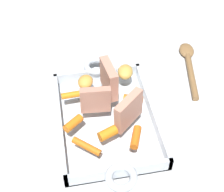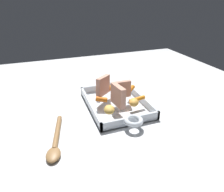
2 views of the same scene
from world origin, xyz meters
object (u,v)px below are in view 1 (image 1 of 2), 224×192
baby_carrot_southwest (136,137)px  baby_carrot_center_right (75,94)px  baby_carrot_short (87,146)px  roast_slice_thick (129,111)px  roasting_dish (107,119)px  roast_slice_thin (95,100)px  baby_carrot_long (73,123)px  baby_carrot_southeast (133,99)px  potato_corner (85,82)px  serving_spoon (189,63)px  roast_slice_outer (109,79)px  potato_halved (125,72)px  baby_carrot_northwest (108,133)px

baby_carrot_southwest → baby_carrot_center_right: bearing=37.0°
baby_carrot_short → roast_slice_thick: bearing=-61.9°
roasting_dish → roast_slice_thin: 0.07m
baby_carrot_short → baby_carrot_long: size_ratio=1.39×
baby_carrot_short → baby_carrot_southeast: size_ratio=1.46×
potato_corner → serving_spoon: bearing=-76.6°
roast_slice_outer → serving_spoon: roast_slice_outer is taller
roasting_dish → potato_corner: (0.10, 0.04, 0.05)m
potato_corner → serving_spoon: 0.33m
roast_slice_outer → baby_carrot_long: size_ratio=1.68×
roast_slice_outer → baby_carrot_southwest: bearing=-168.9°
roast_slice_thin → baby_carrot_southwest: bearing=-144.2°
roast_slice_outer → potato_corner: (0.03, 0.06, -0.03)m
baby_carrot_long → roast_slice_thin: bearing=-56.2°
baby_carrot_southeast → baby_carrot_long: bearing=107.8°
serving_spoon → potato_halved: bearing=117.5°
roast_slice_thick → serving_spoon: size_ratio=0.35×
serving_spoon → roast_slice_outer: bearing=123.9°
baby_carrot_northwest → potato_halved: (0.19, -0.08, 0.00)m
roasting_dish → baby_carrot_northwest: 0.09m
baby_carrot_short → baby_carrot_southwest: baby_carrot_southwest is taller
baby_carrot_northwest → potato_halved: size_ratio=0.83×
potato_corner → roasting_dish: bearing=-157.8°
roast_slice_thin → baby_carrot_center_right: bearing=39.3°
baby_carrot_southeast → roast_slice_thin: bearing=96.0°
roast_slice_thin → roast_slice_thick: bearing=-126.7°
roasting_dish → baby_carrot_southeast: 0.08m
baby_carrot_northwest → baby_carrot_southwest: bearing=-108.4°
roasting_dish → baby_carrot_long: 0.10m
roast_slice_thin → baby_carrot_long: size_ratio=1.45×
baby_carrot_northwest → baby_carrot_short: 0.06m
potato_corner → baby_carrot_long: bearing=160.4°
baby_carrot_northwest → baby_carrot_long: size_ratio=0.86×
roast_slice_thin → potato_corner: 0.09m
roast_slice_outer → baby_carrot_center_right: (-0.00, 0.09, -0.03)m
roast_slice_thick → baby_carrot_short: 0.12m
baby_carrot_center_right → baby_carrot_southwest: baby_carrot_southwest is taller
roast_slice_thick → baby_carrot_center_right: roast_slice_thick is taller
potato_halved → potato_corner: (-0.02, 0.11, -0.00)m
baby_carrot_southwest → baby_carrot_long: bearing=64.2°
baby_carrot_center_right → roasting_dish: bearing=-131.9°
roast_slice_thin → baby_carrot_center_right: roast_slice_thin is taller
baby_carrot_center_right → potato_corner: potato_corner is taller
roasting_dish → baby_carrot_northwest: (-0.08, 0.01, 0.04)m
potato_halved → serving_spoon: 0.22m
roasting_dish → baby_carrot_center_right: baby_carrot_center_right is taller
baby_carrot_short → serving_spoon: baby_carrot_short is taller
baby_carrot_long → roast_slice_thick: bearing=-95.3°
roast_slice_outer → baby_carrot_long: 0.15m
roast_slice_outer → baby_carrot_southeast: roast_slice_outer is taller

